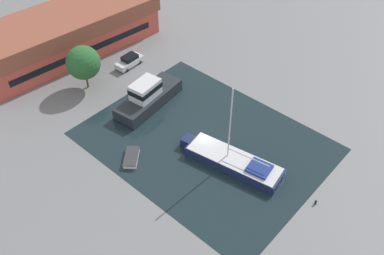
% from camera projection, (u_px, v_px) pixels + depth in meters
% --- Properties ---
extents(ground_plane, '(440.00, 440.00, 0.00)m').
position_uv_depth(ground_plane, '(205.00, 141.00, 51.55)').
color(ground_plane, slate).
extents(water_canal, '(21.16, 27.65, 0.01)m').
position_uv_depth(water_canal, '(205.00, 141.00, 51.55)').
color(water_canal, '#19282D').
rests_on(water_canal, ground).
extents(warehouse_building, '(29.18, 13.01, 6.14)m').
position_uv_depth(warehouse_building, '(66.00, 33.00, 64.19)').
color(warehouse_building, '#C64C3D').
rests_on(warehouse_building, ground).
extents(quay_tree_near_building, '(4.60, 4.60, 6.34)m').
position_uv_depth(quay_tree_near_building, '(83.00, 63.00, 56.75)').
color(quay_tree_near_building, brown).
rests_on(quay_tree_near_building, ground).
extents(parked_car, '(4.41, 1.96, 1.67)m').
position_uv_depth(parked_car, '(129.00, 61.00, 62.71)').
color(parked_car, silver).
rests_on(parked_car, ground).
extents(sailboat_moored, '(5.06, 12.66, 10.64)m').
position_uv_depth(sailboat_moored, '(233.00, 161.00, 48.32)').
color(sailboat_moored, '#19234C').
rests_on(sailboat_moored, water_canal).
extents(motor_cruiser, '(10.64, 4.72, 3.81)m').
position_uv_depth(motor_cruiser, '(148.00, 96.00, 55.73)').
color(motor_cruiser, '#23282D').
rests_on(motor_cruiser, water_canal).
extents(small_dinghy, '(3.44, 3.19, 0.58)m').
position_uv_depth(small_dinghy, '(132.00, 157.00, 49.19)').
color(small_dinghy, white).
rests_on(small_dinghy, water_canal).
extents(mooring_bollard, '(0.24, 0.24, 0.55)m').
position_uv_depth(mooring_bollard, '(316.00, 202.00, 44.52)').
color(mooring_bollard, black).
rests_on(mooring_bollard, ground).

